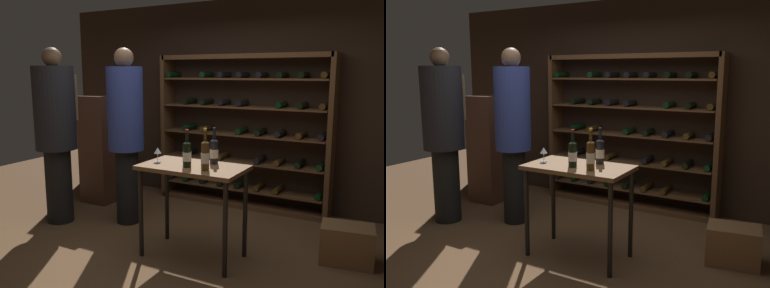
{
  "view_description": "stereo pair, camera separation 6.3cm",
  "coord_description": "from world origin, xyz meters",
  "views": [
    {
      "loc": [
        1.98,
        -3.23,
        1.79
      ],
      "look_at": [
        0.08,
        0.23,
        1.1
      ],
      "focal_mm": 38.02,
      "sensor_mm": 36.0,
      "label": 1
    },
    {
      "loc": [
        2.03,
        -3.2,
        1.79
      ],
      "look_at": [
        0.08,
        0.23,
        1.1
      ],
      "focal_mm": 38.02,
      "sensor_mm": 36.0,
      "label": 2
    }
  ],
  "objects": [
    {
      "name": "wine_crate",
      "position": [
        1.52,
        0.68,
        0.18
      ],
      "size": [
        0.52,
        0.4,
        0.37
      ],
      "primitive_type": "cube",
      "rotation": [
        0.0,
        0.0,
        0.13
      ],
      "color": "brown",
      "rests_on": "ground"
    },
    {
      "name": "wine_bottle_amber_reserve",
      "position": [
        0.15,
        0.01,
        1.05
      ],
      "size": [
        0.08,
        0.08,
        0.36
      ],
      "color": "black",
      "rests_on": "tasting_table"
    },
    {
      "name": "wine_glass_stemmed_center",
      "position": [
        -0.22,
        0.08,
        1.02
      ],
      "size": [
        0.07,
        0.07,
        0.14
      ],
      "color": "silver",
      "rests_on": "tasting_table"
    },
    {
      "name": "wine_bottle_gold_foil",
      "position": [
        0.35,
        -0.02,
        1.06
      ],
      "size": [
        0.08,
        0.08,
        0.38
      ],
      "color": "#4C3314",
      "rests_on": "tasting_table"
    },
    {
      "name": "tasting_table",
      "position": [
        0.17,
        0.09,
        0.79
      ],
      "size": [
        1.0,
        0.57,
        0.92
      ],
      "color": "brown",
      "rests_on": "ground"
    },
    {
      "name": "person_bystander_red_print",
      "position": [
        -0.97,
        0.54,
        1.16
      ],
      "size": [
        0.42,
        0.42,
        2.08
      ],
      "rotation": [
        0.0,
        0.0,
        -2.27
      ],
      "color": "black",
      "rests_on": "ground"
    },
    {
      "name": "display_cabinet",
      "position": [
        -1.82,
        1.01,
        0.74
      ],
      "size": [
        0.44,
        0.36,
        1.48
      ],
      "primitive_type": "cube",
      "color": "#4C2D1E",
      "rests_on": "ground"
    },
    {
      "name": "person_bystander_dark_jacket",
      "position": [
        -1.72,
        0.17,
        1.15
      ],
      "size": [
        0.48,
        0.48,
        2.08
      ],
      "rotation": [
        0.0,
        0.0,
        -2.54
      ],
      "color": "black",
      "rests_on": "ground"
    },
    {
      "name": "wine_bottle_black_capsule",
      "position": [
        0.31,
        0.26,
        1.05
      ],
      "size": [
        0.08,
        0.08,
        0.35
      ],
      "color": "black",
      "rests_on": "tasting_table"
    },
    {
      "name": "wine_rack",
      "position": [
        0.0,
        1.78,
        1.01
      ],
      "size": [
        2.36,
        0.32,
        2.03
      ],
      "color": "brown",
      "rests_on": "ground"
    },
    {
      "name": "back_wall",
      "position": [
        0.0,
        1.99,
        1.38
      ],
      "size": [
        5.92,
        0.1,
        2.76
      ],
      "primitive_type": "cube",
      "color": "#332319",
      "rests_on": "ground"
    },
    {
      "name": "ground_plane",
      "position": [
        0.0,
        0.0,
        0.0
      ],
      "size": [
        9.99,
        9.99,
        0.0
      ],
      "primitive_type": "plane",
      "color": "brown"
    }
  ]
}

